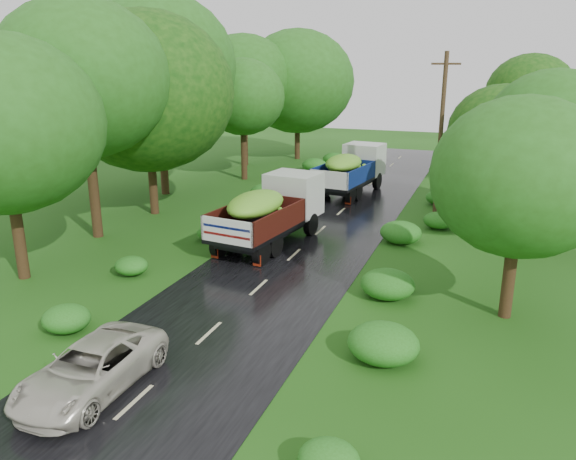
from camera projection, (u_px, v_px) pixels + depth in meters
The scene contains 10 objects.
ground at pixel (134, 402), 14.22m from camera, with size 120.00×120.00×0.00m, color #1A450E.
road at pixel (223, 320), 18.70m from camera, with size 6.50×80.00×0.02m, color black.
road_lines at pixel (236, 308), 19.59m from camera, with size 0.12×69.60×0.00m.
truck_near at pixel (273, 208), 26.26m from camera, with size 3.40×7.35×2.98m.
truck_far at pixel (352, 168), 36.30m from camera, with size 3.39×7.28×2.95m.
car at pixel (91, 368), 14.55m from camera, with size 2.11×4.57×1.27m, color beige.
utility_pole at pixel (441, 132), 30.87m from camera, with size 1.54×0.26×8.81m.
trees_left at pixel (194, 85), 34.83m from camera, with size 7.91×34.66×9.99m.
trees_right at pixel (524, 123), 28.85m from camera, with size 5.34×29.75×7.80m.
shrubs at pixel (308, 235), 26.68m from camera, with size 11.90×44.00×0.70m.
Camera 1 is at (7.95, -10.21, 8.30)m, focal length 35.00 mm.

